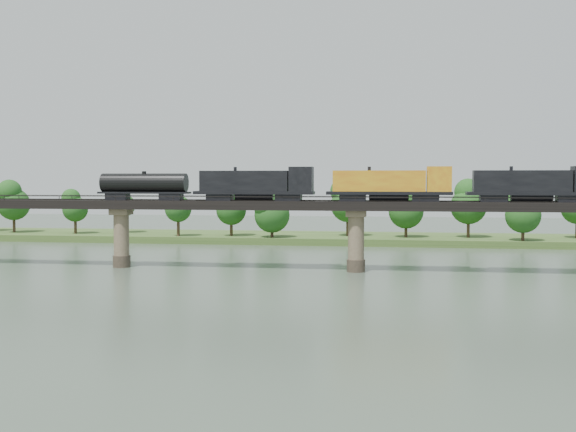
# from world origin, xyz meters

# --- Properties ---
(ground) EXTENTS (400.00, 400.00, 0.00)m
(ground) POSITION_xyz_m (0.00, 0.00, 0.00)
(ground) COLOR #394839
(ground) RESTS_ON ground
(far_bank) EXTENTS (300.00, 24.00, 1.60)m
(far_bank) POSITION_xyz_m (0.00, 85.00, 0.80)
(far_bank) COLOR #375321
(far_bank) RESTS_ON ground
(bridge) EXTENTS (236.00, 30.00, 11.50)m
(bridge) POSITION_xyz_m (0.00, 30.00, 5.46)
(bridge) COLOR #473A2D
(bridge) RESTS_ON ground
(bridge_superstructure) EXTENTS (220.00, 4.90, 0.75)m
(bridge_superstructure) POSITION_xyz_m (0.00, 30.00, 11.79)
(bridge_superstructure) COLOR black
(bridge_superstructure) RESTS_ON bridge
(far_treeline) EXTENTS (289.06, 17.54, 13.60)m
(far_treeline) POSITION_xyz_m (-8.21, 80.52, 8.83)
(far_treeline) COLOR #382619
(far_treeline) RESTS_ON far_bank
(freight_train) EXTENTS (81.07, 3.16, 5.58)m
(freight_train) POSITION_xyz_m (-1.96, 30.00, 14.17)
(freight_train) COLOR black
(freight_train) RESTS_ON bridge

